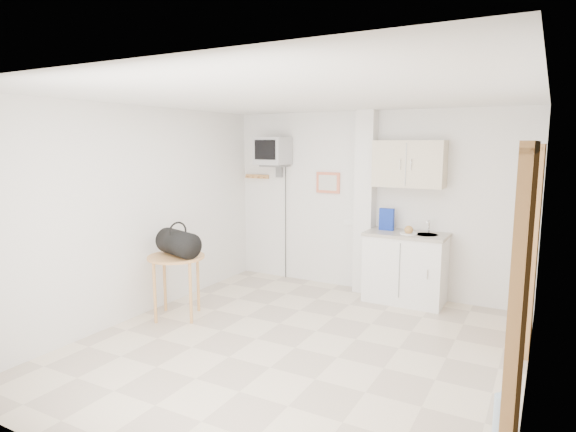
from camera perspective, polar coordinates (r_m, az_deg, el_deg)
The scene contains 7 objects.
ground at distance 5.08m, azimuth 0.85°, elevation -15.34°, with size 4.50×4.50×0.00m, color beige.
room_envelope at distance 4.65m, azimuth 4.02°, elevation 2.09°, with size 4.24×4.54×2.55m.
kitchenette at distance 6.44m, azimuth 13.85°, elevation -2.91°, with size 1.03×0.58×2.10m.
crt_television at distance 7.12m, azimuth -1.82°, elevation 7.60°, with size 0.44×0.45×2.15m.
round_table at distance 5.86m, azimuth -13.10°, elevation -5.53°, with size 0.67×0.67×0.75m.
duffel_bag at distance 5.80m, azimuth -12.88°, elevation -3.12°, with size 0.61×0.46×0.41m.
water_bottle at distance 4.00m, azimuth 23.96°, elevation -20.78°, with size 0.11×0.11×0.33m.
Camera 1 is at (2.17, -4.10, 2.07)m, focal length 30.00 mm.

